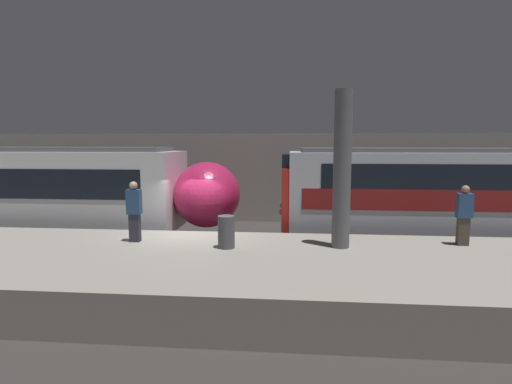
{
  "coord_description": "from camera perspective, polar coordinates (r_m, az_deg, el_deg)",
  "views": [
    {
      "loc": [
        3.08,
        -11.98,
        3.72
      ],
      "look_at": [
        1.91,
        0.92,
        2.13
      ],
      "focal_mm": 28.0,
      "sensor_mm": 36.0,
      "label": 1
    }
  ],
  "objects": [
    {
      "name": "person_walking",
      "position": [
        12.01,
        27.58,
        -2.8
      ],
      "size": [
        0.38,
        0.24,
        1.62
      ],
      "color": "#473D33",
      "rests_on": "platform"
    },
    {
      "name": "station_rear_barrier",
      "position": [
        19.05,
        -4.14,
        2.05
      ],
      "size": [
        50.0,
        0.15,
        4.17
      ],
      "color": "#9E998E",
      "rests_on": "ground"
    },
    {
      "name": "trash_bin",
      "position": [
        10.5,
        -4.27,
        -5.71
      ],
      "size": [
        0.44,
        0.44,
        0.85
      ],
      "color": "#4C4C51",
      "rests_on": "platform"
    },
    {
      "name": "platform",
      "position": [
        10.36,
        -12.64,
        -11.31
      ],
      "size": [
        40.0,
        5.26,
        0.99
      ],
      "color": "gray",
      "rests_on": "ground"
    },
    {
      "name": "person_waiting",
      "position": [
        11.54,
        -17.0,
        -2.48
      ],
      "size": [
        0.38,
        0.24,
        1.68
      ],
      "color": "#2D2D38",
      "rests_on": "platform"
    },
    {
      "name": "support_pillar_near",
      "position": [
        10.55,
        12.2,
        3.11
      ],
      "size": [
        0.46,
        0.46,
        4.09
      ],
      "color": "#56565B",
      "rests_on": "platform"
    },
    {
      "name": "ground_plane",
      "position": [
        12.92,
        -8.97,
        -9.83
      ],
      "size": [
        120.0,
        120.0,
        0.0
      ],
      "primitive_type": "plane",
      "color": "#33302D"
    }
  ]
}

